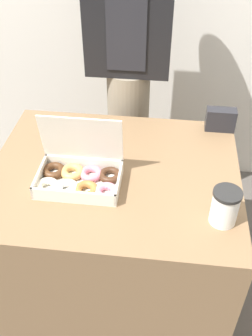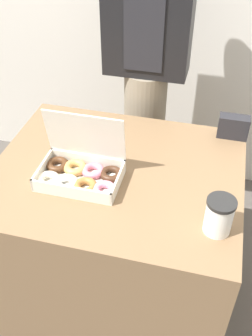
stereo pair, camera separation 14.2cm
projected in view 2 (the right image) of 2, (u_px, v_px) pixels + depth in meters
The scene contains 6 objects.
ground_plane at pixel (119, 284), 2.03m from camera, with size 14.00×14.00×0.00m, color #4C4742.
table at pixel (118, 235), 1.78m from camera, with size 0.98×0.80×0.77m.
donut_box at pixel (80, 172), 1.47m from camera, with size 0.34×0.22×0.25m.
coffee_cup at pixel (219, 216), 1.26m from camera, with size 0.10×0.10×0.13m.
napkin_holder at pixel (233, 127), 1.68m from camera, with size 0.13×0.06×0.10m.
person_customer at pixel (147, 60), 1.86m from camera, with size 0.39×0.23×1.72m.
Camera 2 is at (0.33, -1.13, 1.76)m, focal length 42.00 mm.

